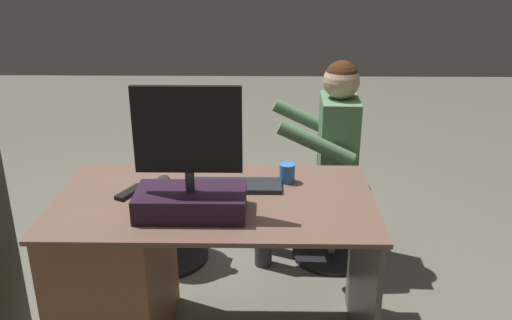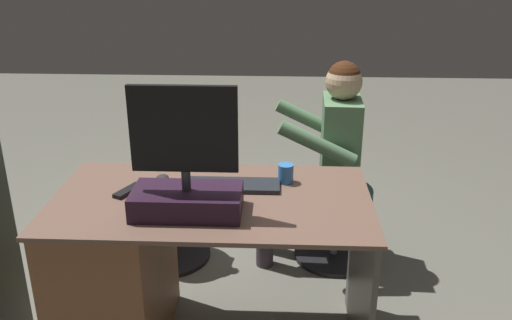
# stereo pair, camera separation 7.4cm
# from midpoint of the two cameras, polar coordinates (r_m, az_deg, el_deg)

# --- Properties ---
(ground_plane) EXTENTS (10.00, 10.00, 0.00)m
(ground_plane) POSITION_cam_midpoint_polar(r_m,az_deg,el_deg) (3.02, -2.59, -13.58)
(ground_plane) COLOR #626055
(desk) EXTENTS (1.34, 0.73, 0.75)m
(desk) POSITION_cam_midpoint_polar(r_m,az_deg,el_deg) (2.55, -11.72, -10.88)
(desk) COLOR brown
(desk) RESTS_ON ground_plane
(monitor) EXTENTS (0.43, 0.23, 0.52)m
(monitor) POSITION_cam_midpoint_polar(r_m,az_deg,el_deg) (2.14, -6.27, -2.23)
(monitor) COLOR black
(monitor) RESTS_ON desk
(keyboard) EXTENTS (0.42, 0.14, 0.02)m
(keyboard) POSITION_cam_midpoint_polar(r_m,az_deg,el_deg) (2.40, -1.68, -2.64)
(keyboard) COLOR #1F2328
(keyboard) RESTS_ON desk
(computer_mouse) EXTENTS (0.06, 0.10, 0.04)m
(computer_mouse) POSITION_cam_midpoint_polar(r_m,az_deg,el_deg) (2.46, -8.88, -2.01)
(computer_mouse) COLOR #2A2827
(computer_mouse) RESTS_ON desk
(cup) EXTENTS (0.07, 0.07, 0.09)m
(cup) POSITION_cam_midpoint_polar(r_m,az_deg,el_deg) (2.44, 3.97, -1.41)
(cup) COLOR #3372BF
(cup) RESTS_ON desk
(tv_remote) EXTENTS (0.11, 0.15, 0.02)m
(tv_remote) POSITION_cam_midpoint_polar(r_m,az_deg,el_deg) (2.40, -12.26, -3.13)
(tv_remote) COLOR black
(tv_remote) RESTS_ON desk
(office_chair_teddy) EXTENTS (0.50, 0.50, 0.44)m
(office_chair_teddy) POSITION_cam_midpoint_polar(r_m,az_deg,el_deg) (3.24, -8.68, -6.05)
(office_chair_teddy) COLOR black
(office_chair_teddy) RESTS_ON ground_plane
(teddy_bear) EXTENTS (0.26, 0.26, 0.37)m
(teddy_bear) POSITION_cam_midpoint_polar(r_m,az_deg,el_deg) (3.10, -9.02, -0.02)
(teddy_bear) COLOR tan
(teddy_bear) RESTS_ON office_chair_teddy
(visitor_chair) EXTENTS (0.47, 0.47, 0.44)m
(visitor_chair) POSITION_cam_midpoint_polar(r_m,az_deg,el_deg) (3.22, 8.92, -5.80)
(visitor_chair) COLOR black
(visitor_chair) RESTS_ON ground_plane
(person) EXTENTS (0.57, 0.49, 1.17)m
(person) POSITION_cam_midpoint_polar(r_m,az_deg,el_deg) (3.04, 7.70, 1.16)
(person) COLOR #567E56
(person) RESTS_ON ground_plane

